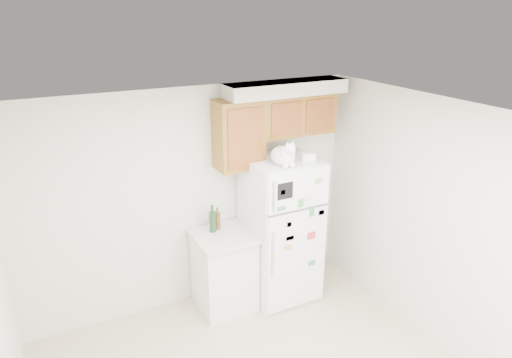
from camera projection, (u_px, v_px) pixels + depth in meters
room_shell at (281, 227)px, 3.49m from camera, size 3.84×4.04×2.52m
refrigerator at (281, 229)px, 5.25m from camera, size 0.76×0.78×1.70m
base_counter at (224, 270)px, 5.16m from camera, size 0.64×0.64×0.92m
cat at (284, 155)px, 4.72m from camera, size 0.29×0.42×0.30m
storage_box_back at (285, 150)px, 5.10m from camera, size 0.22×0.19×0.10m
storage_box_front at (307, 157)px, 4.90m from camera, size 0.17×0.13×0.09m
bottle_green at (213, 218)px, 5.00m from camera, size 0.07×0.07×0.32m
bottle_amber at (218, 218)px, 5.07m from camera, size 0.06×0.06×0.26m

